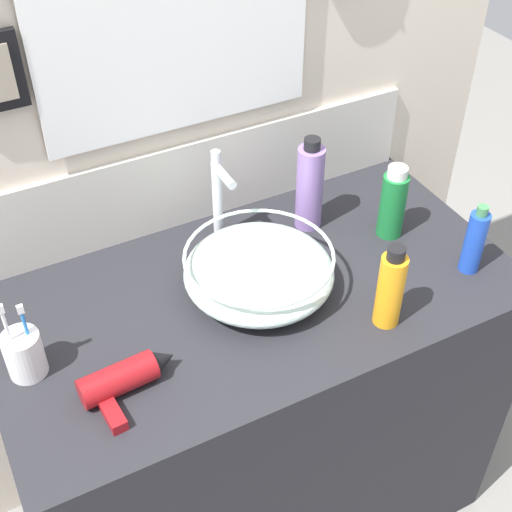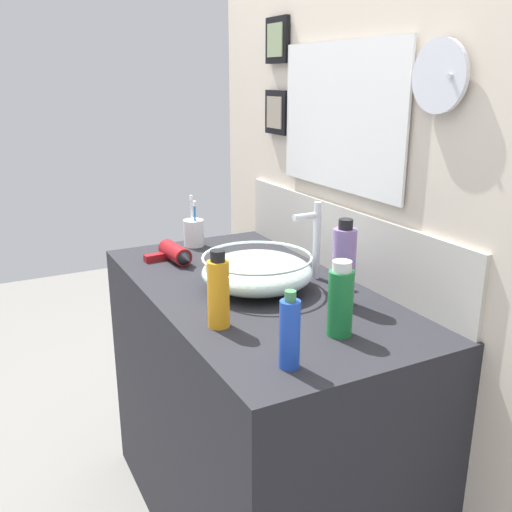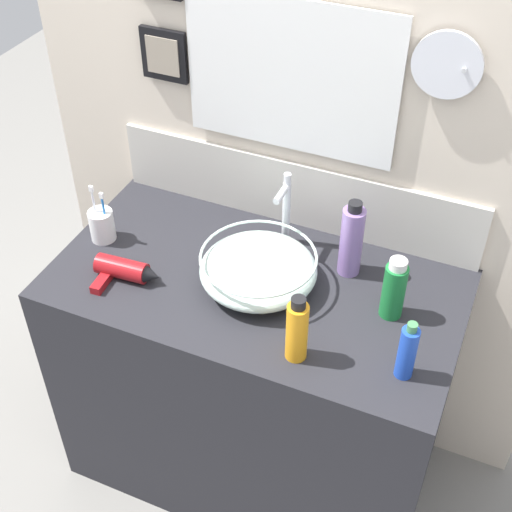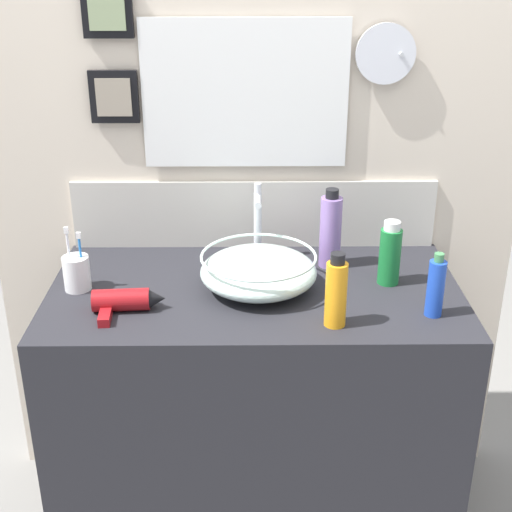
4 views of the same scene
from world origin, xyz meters
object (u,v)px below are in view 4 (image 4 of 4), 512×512
(shampoo_bottle, at_px, (436,287))
(toothbrush_cup, at_px, (77,272))
(spray_bottle, at_px, (336,292))
(lotion_bottle, at_px, (330,231))
(hair_drier, at_px, (126,301))
(glass_bowl_sink, at_px, (259,271))
(soap_dispenser, at_px, (390,254))
(faucet, at_px, (258,218))

(shampoo_bottle, bearing_deg, toothbrush_cup, 170.46)
(spray_bottle, bearing_deg, lotion_bottle, 86.33)
(hair_drier, relative_size, shampoo_bottle, 1.11)
(glass_bowl_sink, bearing_deg, hair_drier, -160.33)
(glass_bowl_sink, height_order, toothbrush_cup, toothbrush_cup)
(lotion_bottle, relative_size, soap_dispenser, 1.28)
(glass_bowl_sink, relative_size, soap_dispenser, 1.74)
(glass_bowl_sink, distance_m, spray_bottle, 0.29)
(glass_bowl_sink, distance_m, toothbrush_cup, 0.51)
(hair_drier, distance_m, lotion_bottle, 0.64)
(faucet, xyz_separation_m, lotion_bottle, (0.22, -0.05, -0.02))
(glass_bowl_sink, bearing_deg, spray_bottle, -46.96)
(glass_bowl_sink, height_order, hair_drier, glass_bowl_sink)
(lotion_bottle, distance_m, shampoo_bottle, 0.40)
(lotion_bottle, bearing_deg, soap_dispenser, -37.68)
(faucet, distance_m, toothbrush_cup, 0.55)
(lotion_bottle, bearing_deg, glass_bowl_sink, -144.28)
(lotion_bottle, bearing_deg, hair_drier, -153.70)
(spray_bottle, relative_size, shampoo_bottle, 1.13)
(toothbrush_cup, distance_m, spray_bottle, 0.74)
(lotion_bottle, bearing_deg, toothbrush_cup, -168.33)
(faucet, height_order, lotion_bottle, same)
(hair_drier, bearing_deg, spray_bottle, -8.28)
(faucet, distance_m, shampoo_bottle, 0.58)
(faucet, height_order, spray_bottle, faucet)
(toothbrush_cup, height_order, spray_bottle, spray_bottle)
(toothbrush_cup, bearing_deg, glass_bowl_sink, -0.60)
(shampoo_bottle, bearing_deg, soap_dispenser, 113.89)
(faucet, bearing_deg, soap_dispenser, -24.05)
(glass_bowl_sink, distance_m, shampoo_bottle, 0.48)
(glass_bowl_sink, relative_size, hair_drier, 1.68)
(lotion_bottle, xyz_separation_m, soap_dispenser, (0.16, -0.12, -0.02))
(glass_bowl_sink, relative_size, toothbrush_cup, 1.75)
(toothbrush_cup, bearing_deg, shampoo_bottle, -9.54)
(toothbrush_cup, distance_m, shampoo_bottle, 0.98)
(toothbrush_cup, xyz_separation_m, spray_bottle, (0.70, -0.21, 0.04))
(glass_bowl_sink, xyz_separation_m, hair_drier, (-0.35, -0.13, -0.03))
(hair_drier, height_order, shampoo_bottle, shampoo_bottle)
(glass_bowl_sink, height_order, spray_bottle, spray_bottle)
(faucet, distance_m, hair_drier, 0.49)
(glass_bowl_sink, relative_size, lotion_bottle, 1.36)
(shampoo_bottle, relative_size, soap_dispenser, 0.94)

